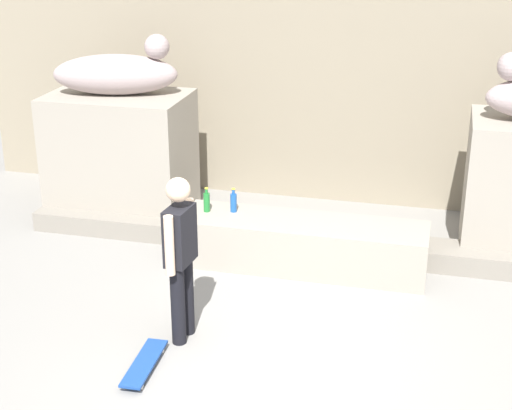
% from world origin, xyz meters
% --- Properties ---
extents(ground_plane, '(40.00, 40.00, 0.00)m').
position_xyz_m(ground_plane, '(0.00, 0.00, 0.00)').
color(ground_plane, gray).
extents(pedestal_left, '(1.81, 1.18, 1.67)m').
position_xyz_m(pedestal_left, '(-2.69, 3.29, 0.83)').
color(pedestal_left, gray).
rests_on(pedestal_left, ground_plane).
extents(statue_reclining_left, '(1.69, 0.92, 0.78)m').
position_xyz_m(statue_reclining_left, '(-2.65, 3.30, 1.95)').
color(statue_reclining_left, '#A49292').
rests_on(statue_reclining_left, pedestal_left).
extents(ledge_block, '(2.85, 0.76, 0.57)m').
position_xyz_m(ledge_block, '(0.00, 2.26, 0.29)').
color(ledge_block, gray).
rests_on(ledge_block, ground_plane).
extents(skater, '(0.23, 0.54, 1.67)m').
position_xyz_m(skater, '(-0.84, 0.42, 0.92)').
color(skater, black).
rests_on(skater, ground_plane).
extents(skateboard, '(0.23, 0.81, 0.08)m').
position_xyz_m(skateboard, '(-1.01, -0.20, 0.06)').
color(skateboard, navy).
rests_on(skateboard, ground_plane).
extents(bottle_green, '(0.08, 0.08, 0.30)m').
position_xyz_m(bottle_green, '(-1.18, 2.29, 0.70)').
color(bottle_green, '#1E722D').
rests_on(bottle_green, ledge_block).
extents(bottle_blue, '(0.08, 0.08, 0.29)m').
position_xyz_m(bottle_blue, '(-0.87, 2.36, 0.69)').
color(bottle_blue, '#194C99').
rests_on(bottle_blue, ledge_block).
extents(stair_step, '(7.18, 0.50, 0.25)m').
position_xyz_m(stair_step, '(0.00, 2.68, 0.12)').
color(stair_step, gray).
rests_on(stair_step, ground_plane).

